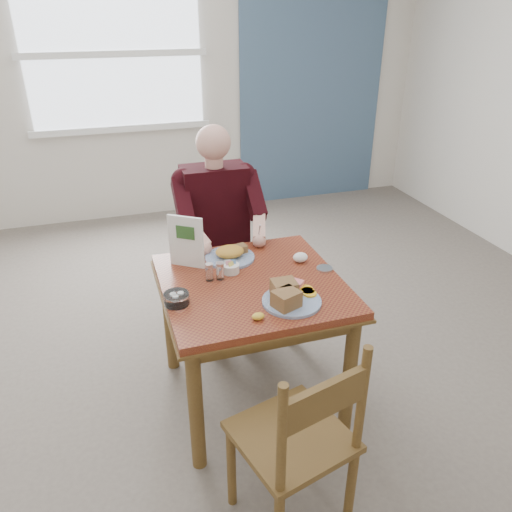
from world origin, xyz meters
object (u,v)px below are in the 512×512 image
object	(u,v)px
chair_near	(299,442)
near_plate	(289,296)
diner	(218,219)
table	(252,300)
far_plate	(231,254)
chair_far	(217,260)

from	to	relation	value
chair_near	near_plate	size ratio (longest dim) A/B	2.83
diner	near_plate	size ratio (longest dim) A/B	4.12
table	chair_near	bearing A→B (deg)	-94.29
chair_near	near_plate	bearing A→B (deg)	73.54
near_plate	table	bearing A→B (deg)	113.02
far_plate	chair_far	bearing A→B (deg)	86.02
table	diner	distance (m)	0.73
table	near_plate	size ratio (longest dim) A/B	2.74
chair_far	near_plate	world-z (taller)	chair_far
diner	table	bearing A→B (deg)	-90.00
chair_far	chair_near	xyz separation A→B (m)	(-0.06, -1.61, 0.00)
table	chair_near	distance (m)	0.83
table	chair_near	size ratio (longest dim) A/B	0.97
chair_far	diner	world-z (taller)	diner
table	chair_far	bearing A→B (deg)	90.00
table	chair_far	world-z (taller)	chair_far
chair_near	near_plate	distance (m)	0.66
chair_far	table	bearing A→B (deg)	-90.00
chair_near	chair_far	bearing A→B (deg)	87.83
near_plate	far_plate	bearing A→B (deg)	105.12
table	near_plate	world-z (taller)	near_plate
table	far_plate	size ratio (longest dim) A/B	2.84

